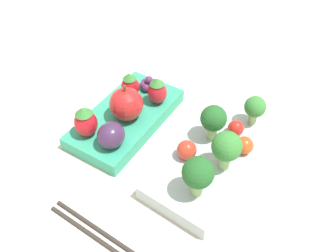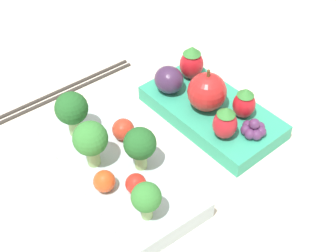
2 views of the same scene
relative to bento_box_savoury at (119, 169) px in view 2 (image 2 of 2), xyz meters
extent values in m
plane|color=beige|center=(0.01, -0.08, -0.01)|extent=(4.00, 4.00, 0.00)
cube|color=silver|center=(0.00, 0.00, 0.00)|extent=(0.23, 0.12, 0.02)
cube|color=#33A87F|center=(0.00, -0.15, 0.00)|extent=(0.19, 0.10, 0.02)
cylinder|color=#93B770|center=(-0.02, -0.02, 0.02)|extent=(0.01, 0.01, 0.02)
sphere|color=#236028|center=(-0.02, -0.02, 0.05)|extent=(0.04, 0.04, 0.04)
cylinder|color=#93B770|center=(0.07, 0.01, 0.02)|extent=(0.01, 0.01, 0.02)
sphere|color=#236028|center=(0.07, 0.01, 0.05)|extent=(0.04, 0.04, 0.04)
cylinder|color=#93B770|center=(-0.08, 0.02, 0.02)|extent=(0.01, 0.01, 0.02)
sphere|color=#388438|center=(-0.08, 0.02, 0.04)|extent=(0.03, 0.03, 0.03)
cylinder|color=#93B770|center=(0.02, 0.02, 0.02)|extent=(0.01, 0.01, 0.02)
sphere|color=#388438|center=(0.02, 0.02, 0.05)|extent=(0.04, 0.04, 0.04)
sphere|color=red|center=(-0.04, 0.01, 0.02)|extent=(0.02, 0.02, 0.02)
sphere|color=#DB4C1E|center=(-0.02, 0.03, 0.02)|extent=(0.02, 0.02, 0.02)
sphere|color=red|center=(0.03, -0.03, 0.02)|extent=(0.03, 0.03, 0.03)
sphere|color=red|center=(0.00, -0.14, 0.03)|extent=(0.05, 0.05, 0.05)
cylinder|color=brown|center=(0.00, -0.14, 0.06)|extent=(0.00, 0.00, 0.01)
ellipsoid|color=red|center=(0.06, -0.17, 0.03)|extent=(0.03, 0.03, 0.04)
cone|color=#388438|center=(0.06, -0.17, 0.05)|extent=(0.02, 0.02, 0.01)
ellipsoid|color=red|center=(-0.05, -0.12, 0.03)|extent=(0.03, 0.03, 0.04)
cone|color=#388438|center=(-0.05, -0.12, 0.05)|extent=(0.02, 0.02, 0.01)
ellipsoid|color=red|center=(-0.04, -0.17, 0.03)|extent=(0.03, 0.03, 0.04)
cone|color=#388438|center=(-0.04, -0.17, 0.05)|extent=(0.02, 0.02, 0.01)
ellipsoid|color=#42284C|center=(0.06, -0.13, 0.03)|extent=(0.04, 0.04, 0.04)
sphere|color=#562D5B|center=(-0.06, -0.15, 0.02)|extent=(0.01, 0.01, 0.01)
sphere|color=#562D5B|center=(-0.06, -0.14, 0.02)|extent=(0.01, 0.01, 0.01)
sphere|color=#562D5B|center=(-0.07, -0.14, 0.02)|extent=(0.01, 0.01, 0.01)
sphere|color=#562D5B|center=(-0.08, -0.15, 0.02)|extent=(0.01, 0.01, 0.01)
sphere|color=#562D5B|center=(-0.08, -0.16, 0.02)|extent=(0.01, 0.01, 0.01)
sphere|color=#562D5B|center=(-0.07, -0.16, 0.02)|extent=(0.01, 0.01, 0.01)
sphere|color=#562D5B|center=(-0.06, -0.16, 0.02)|extent=(0.01, 0.01, 0.01)
sphere|color=#562D5B|center=(-0.07, -0.15, 0.03)|extent=(0.01, 0.01, 0.01)
cylinder|color=#332D28|center=(0.18, -0.04, -0.01)|extent=(0.02, 0.21, 0.01)
cylinder|color=#332D28|center=(0.17, -0.04, -0.01)|extent=(0.02, 0.21, 0.01)
camera|label=1|loc=(0.32, 0.11, 0.40)|focal=40.00mm
camera|label=2|loc=(-0.30, 0.19, 0.41)|focal=50.00mm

